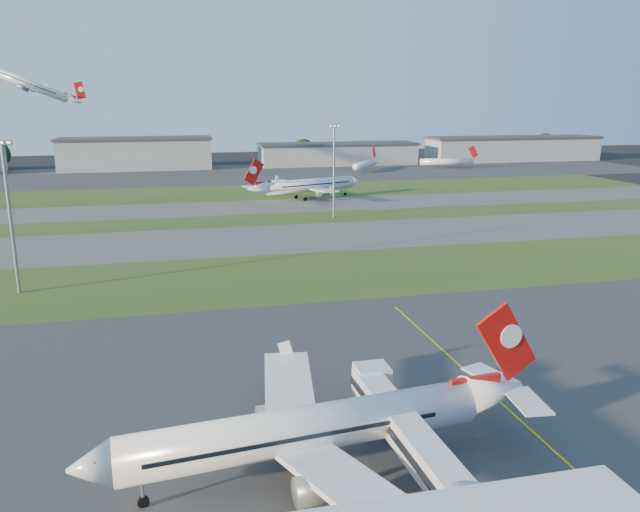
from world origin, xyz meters
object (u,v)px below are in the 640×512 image
object	(u,v)px
mini_jet_near	(365,164)
light_mast_west	(9,207)
airliner_parked	(309,430)
airliner_taxiing	(309,186)
jet_bridge	(415,443)
mini_jet_far	(447,162)
light_mast_centre	(334,165)

from	to	relation	value
mini_jet_near	light_mast_west	world-z (taller)	light_mast_west
light_mast_west	mini_jet_near	bearing A→B (deg)	55.95
airliner_parked	airliner_taxiing	size ratio (longest dim) A/B	0.99
jet_bridge	mini_jet_near	xyz separation A→B (m)	(69.36, 236.76, -0.73)
mini_jet_far	light_mast_west	size ratio (longest dim) A/B	1.10
mini_jet_far	airliner_taxiing	bearing A→B (deg)	-126.16
airliner_parked	light_mast_centre	distance (m)	124.46
jet_bridge	airliner_parked	size ratio (longest dim) A/B	0.69
mini_jet_near	light_mast_centre	bearing A→B (deg)	-165.11
mini_jet_far	mini_jet_near	bearing A→B (deg)	-164.93
airliner_taxiing	jet_bridge	bearing A→B (deg)	60.12
jet_bridge	mini_jet_far	xyz separation A→B (m)	(112.06, 240.03, -0.73)
jet_bridge	airliner_taxiing	size ratio (longest dim) A/B	0.68
light_mast_west	airliner_taxiing	bearing A→B (deg)	52.35
airliner_taxiing	light_mast_west	bearing A→B (deg)	31.62
airliner_taxiing	airliner_parked	bearing A→B (deg)	56.96
airliner_parked	light_mast_west	size ratio (longest dim) A/B	1.52
airliner_taxiing	mini_jet_near	size ratio (longest dim) A/B	1.64
mini_jet_far	light_mast_centre	size ratio (longest dim) A/B	1.10
jet_bridge	light_mast_centre	size ratio (longest dim) A/B	1.04
mini_jet_far	light_mast_centre	world-z (taller)	light_mast_centre
light_mast_centre	light_mast_west	bearing A→B (deg)	-141.34
airliner_taxiing	light_mast_west	world-z (taller)	light_mast_west
jet_bridge	light_mast_centre	bearing A→B (deg)	78.62
mini_jet_near	airliner_parked	bearing A→B (deg)	-162.11
airliner_parked	mini_jet_near	distance (m)	245.65
jet_bridge	mini_jet_near	bearing A→B (deg)	73.67
light_mast_west	light_mast_centre	xyz separation A→B (m)	(70.00, 56.00, 0.00)
light_mast_centre	mini_jet_near	bearing A→B (deg)	68.57
airliner_parked	light_mast_west	distance (m)	74.23
mini_jet_far	light_mast_centre	distance (m)	146.24
jet_bridge	airliner_parked	bearing A→B (deg)	155.84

